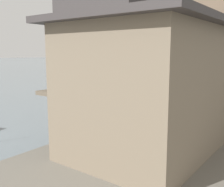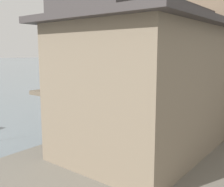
{
  "view_description": "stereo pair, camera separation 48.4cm",
  "coord_description": "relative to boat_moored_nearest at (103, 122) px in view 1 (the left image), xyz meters",
  "views": [
    {
      "loc": [
        16.75,
        -5.71,
        5.04
      ],
      "look_at": [
        2.99,
        12.5,
        1.49
      ],
      "focal_mm": 42.71,
      "sensor_mm": 36.0,
      "label": 1
    },
    {
      "loc": [
        17.13,
        -5.42,
        5.04
      ],
      "look_at": [
        2.99,
        12.5,
        1.49
      ],
      "focal_mm": 42.71,
      "sensor_mm": 36.0,
      "label": 2
    }
  ],
  "objects": [
    {
      "name": "mooring_post_dock_near",
      "position": [
        2.53,
        -2.98,
        1.13
      ],
      "size": [
        0.2,
        0.2,
        0.83
      ],
      "primitive_type": "cylinder",
      "color": "#473828",
      "rests_on": "riverbank_right"
    },
    {
      "name": "boat_upstream_distant",
      "position": [
        -6.23,
        16.82,
        0.12
      ],
      "size": [
        3.2,
        4.03,
        0.76
      ],
      "color": "brown",
      "rests_on": "ground"
    },
    {
      "name": "boat_moored_third",
      "position": [
        -9.97,
        33.99,
        -0.02
      ],
      "size": [
        0.93,
        4.63,
        0.4
      ],
      "color": "brown",
      "rests_on": "ground"
    },
    {
      "name": "mooring_post_dock_far",
      "position": [
        2.53,
        18.54,
        1.09
      ],
      "size": [
        0.2,
        0.2,
        0.76
      ],
      "primitive_type": "cylinder",
      "color": "#473828",
      "rests_on": "riverbank_right"
    },
    {
      "name": "boat_midriver_upstream",
      "position": [
        0.74,
        26.14,
        0.0
      ],
      "size": [
        1.95,
        4.18,
        0.45
      ],
      "color": "#423328",
      "rests_on": "ground"
    },
    {
      "name": "boat_midriver_drifting",
      "position": [
        -0.18,
        4.91,
        0.13
      ],
      "size": [
        1.84,
        3.76,
        0.75
      ],
      "color": "#423328",
      "rests_on": "ground"
    },
    {
      "name": "house_waterfront_nearest",
      "position": [
        6.12,
        -4.38,
        3.71
      ],
      "size": [
        6.08,
        7.92,
        6.14
      ],
      "color": "#7F705B",
      "rests_on": "riverbank_right"
    },
    {
      "name": "hill_far_west",
      "position": [
        -27.18,
        98.73,
        11.93
      ],
      "size": [
        52.27,
        52.27,
        24.16
      ],
      "primitive_type": "cone",
      "color": "#4C5B56",
      "rests_on": "ground"
    },
    {
      "name": "boat_moored_second",
      "position": [
        -4.18,
        41.59,
        0.09
      ],
      "size": [
        2.82,
        5.73,
        0.74
      ],
      "color": "brown",
      "rests_on": "ground"
    },
    {
      "name": "mooring_post_dock_mid",
      "position": [
        2.53,
        7.32,
        1.13
      ],
      "size": [
        0.2,
        0.2,
        0.82
      ],
      "primitive_type": "cylinder",
      "color": "#473828",
      "rests_on": "riverbank_right"
    },
    {
      "name": "house_waterfront_second",
      "position": [
        6.62,
        2.43,
        5.02
      ],
      "size": [
        7.09,
        6.13,
        8.74
      ],
      "color": "#75604C",
      "rests_on": "riverbank_right"
    },
    {
      "name": "boat_moored_nearest",
      "position": [
        0.0,
        0.0,
        0.0
      ],
      "size": [
        2.08,
        4.44,
        0.45
      ],
      "color": "#423328",
      "rests_on": "ground"
    },
    {
      "name": "boat_moored_far",
      "position": [
        0.87,
        13.86,
        -0.03
      ],
      "size": [
        1.96,
        4.74,
        0.35
      ],
      "color": "brown",
      "rests_on": "ground"
    }
  ]
}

